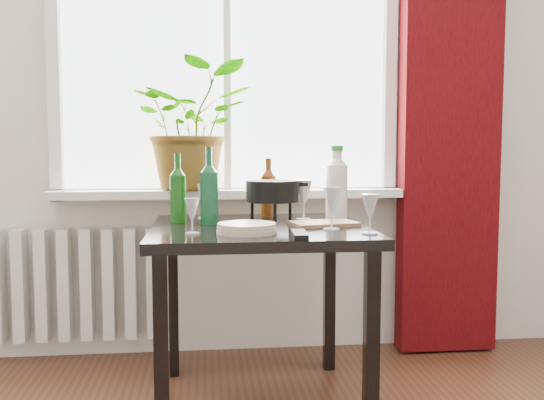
{
  "coord_description": "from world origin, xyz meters",
  "views": [
    {
      "loc": [
        -0.11,
        -0.84,
        1.05
      ],
      "look_at": [
        0.15,
        1.55,
        0.84
      ],
      "focal_mm": 40.0,
      "sensor_mm": 36.0,
      "label": 1
    }
  ],
  "objects": [
    {
      "name": "wine_bottle_right",
      "position": [
        -0.1,
        1.63,
        0.9
      ],
      "size": [
        0.09,
        0.09,
        0.32
      ],
      "primitive_type": null,
      "rotation": [
        0.0,
        0.0,
        -0.26
      ],
      "color": "#0D4321",
      "rests_on": "table"
    },
    {
      "name": "curtain",
      "position": [
        1.12,
        2.12,
        1.3
      ],
      "size": [
        0.5,
        0.12,
        2.56
      ],
      "color": "#360407",
      "rests_on": "ground"
    },
    {
      "name": "plate_stack",
      "position": [
        0.04,
        1.34,
        0.76
      ],
      "size": [
        0.28,
        0.28,
        0.04
      ],
      "primitive_type": "cylinder",
      "rotation": [
        0.0,
        0.0,
        -0.29
      ],
      "color": "beige",
      "rests_on": "table"
    },
    {
      "name": "wineglass_far_right",
      "position": [
        0.48,
        1.27,
        0.81
      ],
      "size": [
        0.07,
        0.07,
        0.15
      ],
      "primitive_type": null,
      "rotation": [
        0.0,
        0.0,
        0.09
      ],
      "color": "silver",
      "rests_on": "table"
    },
    {
      "name": "window",
      "position": [
        0.0,
        2.22,
        1.6
      ],
      "size": [
        1.72,
        0.08,
        1.62
      ],
      "color": "white",
      "rests_on": "ground"
    },
    {
      "name": "wineglass_back_left",
      "position": [
        -0.12,
        1.82,
        0.82
      ],
      "size": [
        0.07,
        0.07,
        0.16
      ],
      "primitive_type": null,
      "rotation": [
        0.0,
        0.0,
        0.15
      ],
      "color": "#B1B9BF",
      "rests_on": "table"
    },
    {
      "name": "windowsill",
      "position": [
        0.0,
        2.15,
        0.82
      ],
      "size": [
        1.72,
        0.2,
        0.04
      ],
      "color": "silver",
      "rests_on": "ground"
    },
    {
      "name": "potted_plant",
      "position": [
        -0.17,
        2.15,
        1.15
      ],
      "size": [
        0.6,
        0.54,
        0.62
      ],
      "primitive_type": "imported",
      "rotation": [
        0.0,
        0.0,
        0.1
      ],
      "color": "#1D6E1F",
      "rests_on": "windowsill"
    },
    {
      "name": "table",
      "position": [
        0.1,
        1.55,
        0.65
      ],
      "size": [
        0.85,
        0.85,
        0.74
      ],
      "color": "black",
      "rests_on": "ground"
    },
    {
      "name": "radiator",
      "position": [
        -0.75,
        2.18,
        0.38
      ],
      "size": [
        0.8,
        0.1,
        0.55
      ],
      "color": "silver",
      "rests_on": "ground"
    },
    {
      "name": "wineglass_back_center",
      "position": [
        0.31,
        1.71,
        0.83
      ],
      "size": [
        0.08,
        0.08,
        0.18
      ],
      "primitive_type": null,
      "rotation": [
        0.0,
        0.0,
        -0.05
      ],
      "color": "#B5BBC3",
      "rests_on": "table"
    },
    {
      "name": "cleaning_bottle",
      "position": [
        0.46,
        1.76,
        0.91
      ],
      "size": [
        0.11,
        0.11,
        0.33
      ],
      "primitive_type": null,
      "rotation": [
        0.0,
        0.0,
        0.26
      ],
      "color": "silver",
      "rests_on": "table"
    },
    {
      "name": "bottle_amber",
      "position": [
        0.17,
        1.86,
        0.87
      ],
      "size": [
        0.08,
        0.08,
        0.27
      ],
      "primitive_type": null,
      "rotation": [
        0.0,
        0.0,
        -0.35
      ],
      "color": "#672E0B",
      "rests_on": "table"
    },
    {
      "name": "wineglass_front_right",
      "position": [
        0.36,
        1.39,
        0.82
      ],
      "size": [
        0.08,
        0.08,
        0.17
      ],
      "primitive_type": null,
      "rotation": [
        0.0,
        0.0,
        -0.2
      ],
      "color": "silver",
      "rests_on": "table"
    },
    {
      "name": "fondue_pot",
      "position": [
        0.17,
        1.69,
        0.83
      ],
      "size": [
        0.29,
        0.26,
        0.17
      ],
      "primitive_type": null,
      "rotation": [
        0.0,
        0.0,
        0.15
      ],
      "color": "black",
      "rests_on": "table"
    },
    {
      "name": "wine_bottle_left",
      "position": [
        -0.23,
        1.7,
        0.88
      ],
      "size": [
        0.08,
        0.08,
        0.29
      ],
      "primitive_type": null,
      "rotation": [
        0.0,
        0.0,
        -0.18
      ],
      "color": "#10480D",
      "rests_on": "table"
    },
    {
      "name": "cutting_board",
      "position": [
        0.36,
        1.53,
        0.75
      ],
      "size": [
        0.29,
        0.21,
        0.01
      ],
      "primitive_type": "cube",
      "rotation": [
        0.0,
        0.0,
        0.21
      ],
      "color": "#926142",
      "rests_on": "table"
    },
    {
      "name": "tv_remote",
      "position": [
        0.21,
        1.23,
        0.75
      ],
      "size": [
        0.06,
        0.17,
        0.02
      ],
      "primitive_type": "cube",
      "rotation": [
        0.0,
        0.0,
        -0.06
      ],
      "color": "black",
      "rests_on": "table"
    },
    {
      "name": "wineglass_front_left",
      "position": [
        -0.16,
        1.33,
        0.81
      ],
      "size": [
        0.07,
        0.07,
        0.13
      ],
      "primitive_type": null,
      "rotation": [
        0.0,
        0.0,
        -0.38
      ],
      "color": "silver",
      "rests_on": "table"
    }
  ]
}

